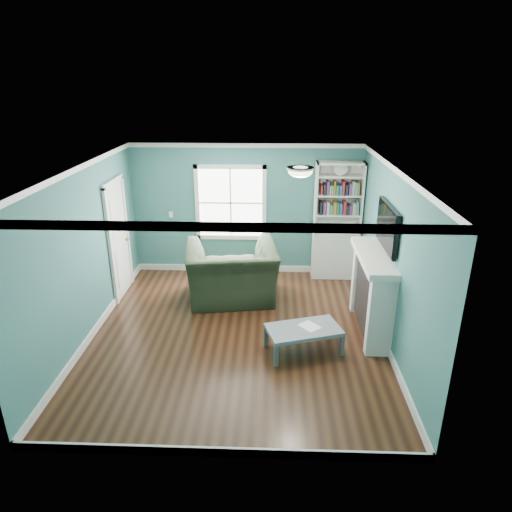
{
  "coord_description": "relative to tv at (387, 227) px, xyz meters",
  "views": [
    {
      "loc": [
        0.52,
        -6.19,
        3.76
      ],
      "look_at": [
        0.28,
        0.4,
        1.16
      ],
      "focal_mm": 32.0,
      "sensor_mm": 36.0,
      "label": 1
    }
  ],
  "objects": [
    {
      "name": "floor",
      "position": [
        -2.2,
        -0.2,
        -1.72
      ],
      "size": [
        5.0,
        5.0,
        0.0
      ],
      "primitive_type": "plane",
      "color": "black",
      "rests_on": "ground"
    },
    {
      "name": "bookshelf",
      "position": [
        -0.43,
        2.1,
        -0.8
      ],
      "size": [
        0.9,
        0.35,
        2.31
      ],
      "color": "silver",
      "rests_on": "ground"
    },
    {
      "name": "paper_sheet",
      "position": [
        -1.12,
        -0.58,
        -1.34
      ],
      "size": [
        0.35,
        0.36,
        0.0
      ],
      "primitive_type": "cube",
      "rotation": [
        0.0,
        0.0,
        0.69
      ],
      "color": "white",
      "rests_on": "coffee_table"
    },
    {
      "name": "room_walls",
      "position": [
        -2.2,
        -0.2,
        -0.14
      ],
      "size": [
        5.0,
        5.0,
        5.0
      ],
      "color": "#3C7776",
      "rests_on": "ground"
    },
    {
      "name": "coffee_table",
      "position": [
        -1.2,
        -0.64,
        -1.39
      ],
      "size": [
        1.17,
        0.85,
        0.38
      ],
      "rotation": [
        0.0,
        0.0,
        0.3
      ],
      "color": "#474F55",
      "rests_on": "ground"
    },
    {
      "name": "ceiling_fixture",
      "position": [
        -1.3,
        -0.1,
        0.82
      ],
      "size": [
        0.38,
        0.38,
        0.15
      ],
      "color": "white",
      "rests_on": "room_walls"
    },
    {
      "name": "window",
      "position": [
        -2.5,
        2.29,
        -0.27
      ],
      "size": [
        1.4,
        0.06,
        1.5
      ],
      "color": "white",
      "rests_on": "room_walls"
    },
    {
      "name": "tv",
      "position": [
        0.0,
        0.0,
        0.0
      ],
      "size": [
        0.06,
        1.1,
        0.65
      ],
      "primitive_type": "cube",
      "color": "black",
      "rests_on": "fireplace"
    },
    {
      "name": "recliner",
      "position": [
        -2.39,
        1.0,
        -1.05
      ],
      "size": [
        1.68,
        1.22,
        1.35
      ],
      "primitive_type": "imported",
      "rotation": [
        0.0,
        0.0,
        -3.0
      ],
      "color": "black",
      "rests_on": "ground"
    },
    {
      "name": "fireplace",
      "position": [
        -0.12,
        0.0,
        -1.09
      ],
      "size": [
        0.44,
        1.58,
        1.3
      ],
      "color": "black",
      "rests_on": "ground"
    },
    {
      "name": "trim",
      "position": [
        -2.2,
        -0.2,
        -0.49
      ],
      "size": [
        4.5,
        5.0,
        2.6
      ],
      "color": "white",
      "rests_on": "ground"
    },
    {
      "name": "light_switch",
      "position": [
        -3.7,
        2.28,
        -0.52
      ],
      "size": [
        0.08,
        0.01,
        0.12
      ],
      "primitive_type": "cube",
      "color": "white",
      "rests_on": "room_walls"
    },
    {
      "name": "door",
      "position": [
        -4.42,
        1.2,
        -0.65
      ],
      "size": [
        0.12,
        0.98,
        2.17
      ],
      "color": "silver",
      "rests_on": "ground"
    }
  ]
}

